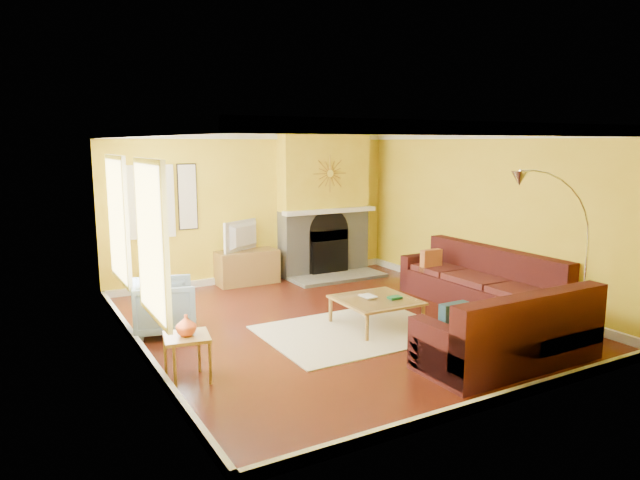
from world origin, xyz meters
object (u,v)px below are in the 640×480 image
sectional_sofa (449,293)px  armchair (164,306)px  coffee_table (376,312)px  arc_lamp (555,261)px  media_console (247,267)px  side_table (187,358)px

sectional_sofa → armchair: bearing=155.6°
sectional_sofa → coffee_table: size_ratio=3.65×
sectional_sofa → arc_lamp: bearing=-70.7°
media_console → arc_lamp: (2.01, -4.92, 0.80)m
side_table → arc_lamp: arc_lamp is taller
media_console → sectional_sofa: bearing=-66.8°
armchair → side_table: size_ratio=1.56×
armchair → sectional_sofa: bearing=-102.1°
coffee_table → media_console: 3.23m
side_table → sectional_sofa: bearing=1.5°
armchair → coffee_table: bearing=-101.9°
side_table → armchair: bearing=83.4°
sectional_sofa → side_table: (-3.74, -0.10, -0.19)m
media_console → armchair: bearing=-135.1°
coffee_table → media_console: size_ratio=0.93×
sectional_sofa → coffee_table: sectional_sofa is taller
armchair → side_table: 1.72m
coffee_table → arc_lamp: 2.42m
sectional_sofa → media_console: sectional_sofa is taller
media_console → armchair: (-2.00, -1.99, 0.06)m
media_console → side_table: size_ratio=2.15×
sectional_sofa → armchair: size_ratio=4.66×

